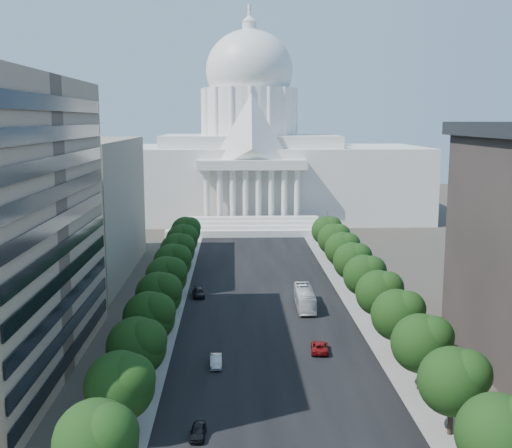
{
  "coord_description": "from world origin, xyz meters",
  "views": [
    {
      "loc": [
        -5.7,
        -41.25,
        34.3
      ],
      "look_at": [
        -1.56,
        76.62,
        15.06
      ],
      "focal_mm": 45.0,
      "sensor_mm": 36.0,
      "label": 1
    }
  ],
  "objects": [
    {
      "name": "car_silver",
      "position": [
        -8.3,
        44.63,
        0.77
      ],
      "size": [
        1.78,
        4.72,
        1.54
      ],
      "primitive_type": "imported",
      "rotation": [
        0.0,
        0.0,
        0.03
      ],
      "color": "#A2A5AA",
      "rests_on": "ground"
    },
    {
      "name": "tree_r_a",
      "position": [
        18.34,
        11.81,
        6.45
      ],
      "size": [
        7.79,
        7.6,
        9.97
      ],
      "color": "#33261C",
      "rests_on": "ground"
    },
    {
      "name": "car_red",
      "position": [
        6.99,
        49.77,
        0.76
      ],
      "size": [
        3.04,
        5.67,
        1.51
      ],
      "primitive_type": "imported",
      "rotation": [
        0.0,
        0.0,
        3.04
      ],
      "color": "maroon",
      "rests_on": "ground"
    },
    {
      "name": "tree_l_b",
      "position": [
        -17.66,
        23.81,
        6.45
      ],
      "size": [
        7.79,
        7.6,
        9.97
      ],
      "color": "#33261C",
      "rests_on": "ground"
    },
    {
      "name": "streetlight_d",
      "position": [
        19.9,
        85.0,
        5.82
      ],
      "size": [
        2.61,
        0.44,
        9.0
      ],
      "color": "gray",
      "rests_on": "ground"
    },
    {
      "name": "road_asphalt",
      "position": [
        0.0,
        90.0,
        0.0
      ],
      "size": [
        30.0,
        260.0,
        0.01
      ],
      "primitive_type": "cube",
      "color": "black",
      "rests_on": "ground"
    },
    {
      "name": "tree_l_g",
      "position": [
        -17.66,
        83.81,
        6.45
      ],
      "size": [
        7.79,
        7.6,
        9.97
      ],
      "color": "#33261C",
      "rests_on": "ground"
    },
    {
      "name": "tree_r_i",
      "position": [
        18.34,
        107.81,
        6.45
      ],
      "size": [
        7.79,
        7.6,
        9.97
      ],
      "color": "#33261C",
      "rests_on": "ground"
    },
    {
      "name": "tree_l_i",
      "position": [
        -17.66,
        107.81,
        6.45
      ],
      "size": [
        7.79,
        7.6,
        9.97
      ],
      "color": "#33261C",
      "rests_on": "ground"
    },
    {
      "name": "tree_r_g",
      "position": [
        18.34,
        83.81,
        6.45
      ],
      "size": [
        7.79,
        7.6,
        9.97
      ],
      "color": "#33261C",
      "rests_on": "ground"
    },
    {
      "name": "tree_l_c",
      "position": [
        -17.66,
        35.81,
        6.45
      ],
      "size": [
        7.79,
        7.6,
        9.97
      ],
      "color": "#33261C",
      "rests_on": "ground"
    },
    {
      "name": "capitol",
      "position": [
        0.0,
        184.89,
        20.01
      ],
      "size": [
        120.0,
        56.0,
        73.0
      ],
      "color": "white",
      "rests_on": "ground"
    },
    {
      "name": "car_dark_b",
      "position": [
        -12.7,
        80.65,
        0.79
      ],
      "size": [
        2.86,
        5.68,
        1.58
      ],
      "primitive_type": "imported",
      "rotation": [
        0.0,
        0.0,
        0.12
      ],
      "color": "black",
      "rests_on": "ground"
    },
    {
      "name": "tree_l_d",
      "position": [
        -17.66,
        47.81,
        6.45
      ],
      "size": [
        7.79,
        7.6,
        9.97
      ],
      "color": "#33261C",
      "rests_on": "ground"
    },
    {
      "name": "tree_r_b",
      "position": [
        18.34,
        23.81,
        6.45
      ],
      "size": [
        7.79,
        7.6,
        9.97
      ],
      "color": "#33261C",
      "rests_on": "ground"
    },
    {
      "name": "tree_l_a",
      "position": [
        -17.66,
        11.81,
        6.45
      ],
      "size": [
        7.79,
        7.6,
        9.97
      ],
      "color": "#33261C",
      "rests_on": "ground"
    },
    {
      "name": "sidewalk_right",
      "position": [
        19.0,
        90.0,
        0.0
      ],
      "size": [
        8.0,
        260.0,
        0.02
      ],
      "primitive_type": "cube",
      "color": "gray",
      "rests_on": "ground"
    },
    {
      "name": "city_bus",
      "position": [
        7.3,
        72.56,
        1.82
      ],
      "size": [
        3.3,
        13.1,
        3.63
      ],
      "primitive_type": "imported",
      "rotation": [
        0.0,
        0.0,
        -0.02
      ],
      "color": "silver",
      "rests_on": "ground"
    },
    {
      "name": "streetlight_e",
      "position": [
        19.9,
        110.0,
        5.82
      ],
      "size": [
        2.61,
        0.44,
        9.0
      ],
      "color": "gray",
      "rests_on": "ground"
    },
    {
      "name": "streetlight_b",
      "position": [
        19.9,
        35.0,
        5.82
      ],
      "size": [
        2.61,
        0.44,
        9.0
      ],
      "color": "gray",
      "rests_on": "ground"
    },
    {
      "name": "tree_r_h",
      "position": [
        18.34,
        95.81,
        6.45
      ],
      "size": [
        7.79,
        7.6,
        9.97
      ],
      "color": "#33261C",
      "rests_on": "ground"
    },
    {
      "name": "tree_r_f",
      "position": [
        18.34,
        71.81,
        6.45
      ],
      "size": [
        7.79,
        7.6,
        9.97
      ],
      "color": "#33261C",
      "rests_on": "ground"
    },
    {
      "name": "tree_r_c",
      "position": [
        18.34,
        35.81,
        6.45
      ],
      "size": [
        7.79,
        7.6,
        9.97
      ],
      "color": "#33261C",
      "rests_on": "ground"
    },
    {
      "name": "car_dark_a",
      "position": [
        -9.74,
        24.23,
        0.7
      ],
      "size": [
        1.85,
        4.16,
        1.39
      ],
      "primitive_type": "imported",
      "rotation": [
        0.0,
        0.0,
        -0.05
      ],
      "color": "black",
      "rests_on": "ground"
    },
    {
      "name": "streetlight_c",
      "position": [
        19.9,
        60.0,
        5.82
      ],
      "size": [
        2.61,
        0.44,
        9.0
      ],
      "color": "gray",
      "rests_on": "ground"
    },
    {
      "name": "tree_r_e",
      "position": [
        18.34,
        59.81,
        6.45
      ],
      "size": [
        7.79,
        7.6,
        9.97
      ],
      "color": "#33261C",
      "rests_on": "ground"
    },
    {
      "name": "sidewalk_left",
      "position": [
        -19.0,
        90.0,
        0.0
      ],
      "size": [
        8.0,
        260.0,
        0.02
      ],
      "primitive_type": "cube",
      "color": "gray",
      "rests_on": "ground"
    },
    {
      "name": "streetlight_f",
      "position": [
        19.9,
        135.0,
        5.82
      ],
      "size": [
        2.61,
        0.44,
        9.0
      ],
      "color": "gray",
      "rests_on": "ground"
    },
    {
      "name": "tree_r_d",
      "position": [
        18.34,
        47.81,
        6.45
      ],
      "size": [
        7.79,
        7.6,
        9.97
      ],
      "color": "#33261C",
      "rests_on": "ground"
    },
    {
      "name": "tree_r_j",
      "position": [
        18.34,
        119.81,
        6.45
      ],
      "size": [
        7.79,
        7.6,
        9.97
      ],
      "color": "#33261C",
      "rests_on": "ground"
    },
    {
      "name": "office_block_left_far",
      "position": [
        -48.0,
        100.0,
        15.0
      ],
      "size": [
        38.0,
        52.0,
        30.0
      ],
      "primitive_type": "cube",
      "color": "gray",
      "rests_on": "ground"
    },
    {
      "name": "tree_l_f",
      "position": [
        -17.66,
        71.81,
        6.45
      ],
      "size": [
        7.79,
        7.6,
        9.97
      ],
      "color": "#33261C",
      "rests_on": "ground"
    },
    {
      "name": "tree_l_e",
      "position": [
        -17.66,
        59.81,
        6.45
      ],
      "size": [
        7.79,
        7.6,
        9.97
      ],
      "color": "#33261C",
      "rests_on": "ground"
    },
    {
      "name": "tree_l_h",
      "position": [
        -17.66,
        95.81,
        6.45
      ],
      "size": [
        7.79,
        7.6,
        9.97
      ],
      "color": "#33261C",
      "rests_on": "ground"
    },
    {
      "name": "tree_l_j",
      "position": [
        -17.66,
        119.81,
        6.45
      ],
      "size": [
        7.79,
        7.6,
        9.97
      ],
      "color": "#33261C",
      "rests_on": "ground"
    }
  ]
}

